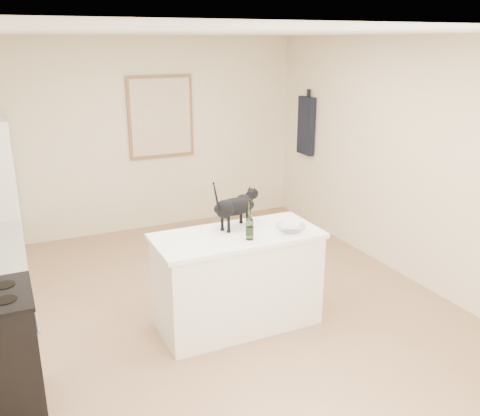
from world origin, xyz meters
name	(u,v)px	position (x,y,z in m)	size (l,w,h in m)	color
floor	(219,315)	(0.00, 0.00, 0.00)	(5.50, 5.50, 0.00)	#967350
ceiling	(216,33)	(0.00, 0.00, 2.60)	(5.50, 5.50, 0.00)	white
wall_back	(140,137)	(0.00, 2.75, 1.30)	(4.50, 4.50, 0.00)	beige
wall_front	(460,341)	(0.00, -2.75, 1.30)	(4.50, 4.50, 0.00)	beige
wall_right	(413,162)	(2.25, 0.00, 1.30)	(5.50, 5.50, 0.00)	beige
island_base	(237,282)	(0.10, -0.20, 0.43)	(1.44, 0.67, 0.86)	white
island_top	(237,236)	(0.10, -0.20, 0.88)	(1.50, 0.70, 0.04)	white
artwork_frame	(161,117)	(0.30, 2.72, 1.55)	(0.90, 0.03, 1.10)	brown
artwork_canvas	(161,117)	(0.30, 2.70, 1.55)	(0.82, 0.00, 1.02)	beige
hanging_garment	(306,126)	(2.19, 2.05, 1.40)	(0.08, 0.34, 0.80)	black
black_cat	(234,209)	(0.14, -0.05, 1.08)	(0.52, 0.16, 0.36)	black
wine_bottle	(250,222)	(0.14, -0.36, 1.06)	(0.07, 0.07, 0.32)	#245220
glass_bowl	(291,229)	(0.55, -0.36, 0.93)	(0.26, 0.26, 0.06)	white
fridge_paper	(11,149)	(-1.60, 2.47, 1.32)	(0.01, 0.15, 0.20)	silver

